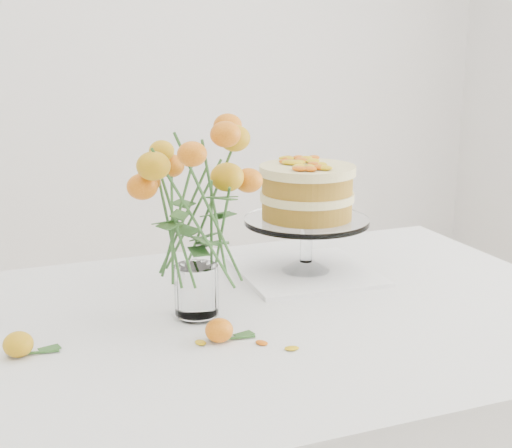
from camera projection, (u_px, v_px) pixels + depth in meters
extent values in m
cube|color=white|center=(81.00, 22.00, 3.04)|extent=(4.00, 0.04, 2.70)
cube|color=tan|center=(245.00, 327.00, 1.39)|extent=(1.40, 0.90, 0.04)
cylinder|color=tan|center=(403.00, 371.00, 2.04)|extent=(0.06, 0.06, 0.71)
cube|color=white|center=(245.00, 316.00, 1.39)|extent=(1.42, 0.92, 0.01)
cube|color=white|center=(182.00, 291.00, 1.83)|extent=(1.42, 0.01, 0.20)
cube|color=white|center=(306.00, 272.00, 1.63)|extent=(0.31, 0.31, 0.01)
cylinder|color=white|center=(306.00, 242.00, 1.61)|extent=(0.03, 0.03, 0.09)
cylinder|color=white|center=(307.00, 220.00, 1.60)|extent=(0.28, 0.28, 0.01)
cylinder|color=olive|center=(307.00, 209.00, 1.59)|extent=(0.23, 0.23, 0.04)
cylinder|color=#FFE8A4|center=(307.00, 196.00, 1.58)|extent=(0.24, 0.24, 0.02)
cylinder|color=olive|center=(307.00, 183.00, 1.58)|extent=(0.23, 0.23, 0.04)
cylinder|color=#FFE8A4|center=(307.00, 170.00, 1.57)|extent=(0.25, 0.25, 0.02)
cylinder|color=white|center=(197.00, 316.00, 1.37)|extent=(0.07, 0.07, 0.01)
cylinder|color=white|center=(197.00, 290.00, 1.36)|extent=(0.08, 0.08, 0.10)
ellipsoid|color=orange|center=(18.00, 344.00, 1.20)|extent=(0.05, 0.05, 0.04)
cylinder|color=#305E25|center=(41.00, 353.00, 1.21)|extent=(0.06, 0.02, 0.01)
ellipsoid|color=#C65609|center=(219.00, 330.00, 1.26)|extent=(0.05, 0.05, 0.04)
cylinder|color=#305E25|center=(239.00, 338.00, 1.27)|extent=(0.06, 0.01, 0.01)
ellipsoid|color=gold|center=(201.00, 343.00, 1.25)|extent=(0.03, 0.02, 0.00)
ellipsoid|color=gold|center=(262.00, 343.00, 1.25)|extent=(0.03, 0.02, 0.00)
ellipsoid|color=gold|center=(292.00, 348.00, 1.23)|extent=(0.03, 0.02, 0.00)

